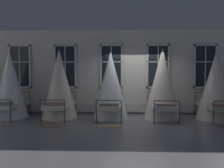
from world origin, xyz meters
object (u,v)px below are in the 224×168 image
at_px(cot_fifth, 215,87).
at_px(cot_fourth, 162,85).
at_px(cot_second, 59,85).
at_px(cot_first, 10,85).
at_px(cot_third, 111,86).

bearing_deg(cot_fifth, cot_fourth, 87.43).
distance_m(cot_fourth, cot_fifth, 1.97).
bearing_deg(cot_second, cot_first, 92.01).
xyz_separation_m(cot_third, cot_fourth, (1.95, 0.02, 0.07)).
height_order(cot_fourth, cot_fifth, cot_fourth).
relative_size(cot_third, cot_fifth, 1.01).
distance_m(cot_first, cot_second, 1.93).
distance_m(cot_third, cot_fifth, 3.92).
height_order(cot_first, cot_fifth, cot_first).
xyz_separation_m(cot_fourth, cot_fifth, (1.97, -0.03, -0.09)).
bearing_deg(cot_first, cot_third, -91.30).
distance_m(cot_second, cot_fifth, 5.90).
bearing_deg(cot_third, cot_first, 90.60).
bearing_deg(cot_third, cot_second, 89.12).
relative_size(cot_first, cot_third, 1.02).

